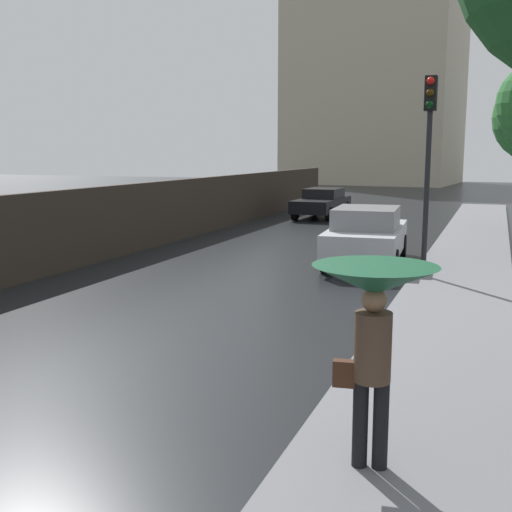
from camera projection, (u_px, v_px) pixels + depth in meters
name	position (u px, v px, depth m)	size (l,w,h in m)	color
ground	(26.00, 376.00, 8.45)	(120.00, 120.00, 0.00)	black
sidewalk_strip	(416.00, 430.00, 6.65)	(2.20, 60.00, 0.14)	slate
car_black_mid_road	(322.00, 202.00, 28.75)	(1.81, 4.50, 1.31)	black
car_silver_far_ahead	(367.00, 235.00, 16.67)	(2.10, 4.45, 1.52)	#B2B5BA
pedestrian_with_umbrella_near	(374.00, 304.00, 5.48)	(1.10, 1.10, 1.85)	black
traffic_light	(429.00, 140.00, 14.02)	(0.26, 0.39, 4.45)	black
distant_tower	(376.00, 73.00, 58.84)	(15.92, 12.80, 26.07)	#B2A88E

